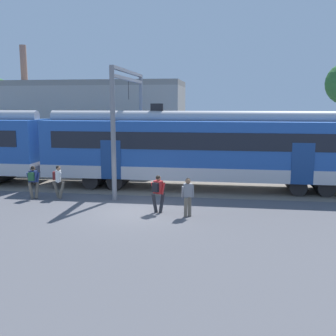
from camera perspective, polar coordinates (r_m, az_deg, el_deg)
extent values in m
plane|color=#515156|center=(17.55, -4.71, -6.30)|extent=(160.00, 160.00, 0.00)
cube|color=slate|center=(25.24, -20.49, -2.04)|extent=(80.00, 4.40, 0.01)
cube|color=silver|center=(21.98, 5.36, -0.33)|extent=(18.00, 3.06, 0.70)
cube|color=#2351A3|center=(21.78, 5.42, 3.70)|extent=(18.00, 3.00, 2.40)
cube|color=black|center=(20.25, 5.20, 3.85)|extent=(16.56, 0.03, 0.90)
cube|color=navy|center=(20.70, 18.97, 0.57)|extent=(1.10, 0.04, 2.10)
cube|color=navy|center=(21.23, -8.30, 1.18)|extent=(1.10, 0.04, 2.10)
cylinder|color=#A4A4A9|center=(21.69, 5.48, 7.33)|extent=(17.64, 0.70, 0.70)
cube|color=black|center=(21.98, -1.63, 8.83)|extent=(0.70, 0.12, 0.40)
cylinder|color=black|center=(22.66, 21.41, -2.19)|extent=(0.90, 2.40, 0.90)
cylinder|color=black|center=(22.38, 17.92, -2.13)|extent=(0.90, 2.40, 0.90)
cylinder|color=black|center=(22.86, -6.97, -1.51)|extent=(0.90, 2.40, 0.90)
cylinder|color=black|center=(23.27, -10.30, -1.40)|extent=(0.90, 2.40, 0.90)
cylinder|color=black|center=(25.83, -23.11, -0.95)|extent=(0.90, 2.40, 0.90)
cylinder|color=#6B6051|center=(20.89, -18.48, -3.01)|extent=(0.16, 0.36, 0.87)
cylinder|color=#6B6051|center=(20.74, -19.29, -3.14)|extent=(0.16, 0.36, 0.87)
cube|color=navy|center=(20.68, -18.98, -1.15)|extent=(0.37, 0.25, 0.56)
cylinder|color=navy|center=(20.73, -19.61, -1.30)|extent=(0.10, 0.25, 0.52)
cylinder|color=navy|center=(20.65, -18.34, -1.27)|extent=(0.10, 0.25, 0.52)
sphere|color=brown|center=(20.64, -19.01, -0.08)|extent=(0.22, 0.22, 0.22)
sphere|color=black|center=(20.62, -19.05, 0.00)|extent=(0.20, 0.20, 0.20)
cube|color=#235633|center=(20.53, -19.23, -1.19)|extent=(0.29, 0.17, 0.40)
cylinder|color=#6B6051|center=(20.44, -15.19, -3.12)|extent=(0.38, 0.25, 0.87)
cylinder|color=#6B6051|center=(20.65, -15.91, -3.02)|extent=(0.38, 0.25, 0.87)
cube|color=silver|center=(20.41, -15.64, -1.12)|extent=(0.34, 0.41, 0.56)
cylinder|color=silver|center=(20.64, -15.78, -1.16)|extent=(0.26, 0.16, 0.52)
cylinder|color=silver|center=(20.19, -15.48, -1.37)|extent=(0.26, 0.16, 0.52)
sphere|color=#9E7051|center=(20.34, -15.63, -0.04)|extent=(0.22, 0.22, 0.22)
sphere|color=black|center=(20.34, -15.69, 0.04)|extent=(0.20, 0.20, 0.20)
cube|color=maroon|center=(20.43, -16.14, -1.08)|extent=(0.24, 0.31, 0.40)
cylinder|color=#28282D|center=(17.28, -0.91, -5.05)|extent=(0.30, 0.38, 0.87)
cylinder|color=#28282D|center=(17.17, -1.96, -5.14)|extent=(0.30, 0.38, 0.87)
cube|color=red|center=(17.06, -1.44, -2.78)|extent=(0.43, 0.38, 0.56)
cylinder|color=red|center=(17.14, -2.19, -2.90)|extent=(0.20, 0.26, 0.52)
cylinder|color=red|center=(17.00, -0.69, -3.00)|extent=(0.20, 0.26, 0.52)
sphere|color=#9E7051|center=(17.00, -1.41, -1.49)|extent=(0.22, 0.22, 0.22)
sphere|color=black|center=(16.98, -1.45, -1.40)|extent=(0.20, 0.20, 0.20)
cube|color=black|center=(16.92, -1.82, -2.82)|extent=(0.32, 0.27, 0.40)
cylinder|color=#6B6051|center=(16.49, 2.59, -5.76)|extent=(0.20, 0.37, 0.87)
cylinder|color=#6B6051|center=(16.77, 3.15, -5.50)|extent=(0.20, 0.37, 0.87)
cube|color=gray|center=(16.46, 2.89, -3.24)|extent=(0.39, 0.29, 0.56)
cylinder|color=gray|center=(16.56, 3.63, -3.34)|extent=(0.13, 0.26, 0.52)
cylinder|color=gray|center=(16.38, 2.14, -3.47)|extent=(0.13, 0.26, 0.52)
sphere|color=brown|center=(16.36, 2.91, -1.92)|extent=(0.22, 0.22, 0.22)
sphere|color=black|center=(16.37, 2.91, -1.80)|extent=(0.20, 0.20, 0.20)
cube|color=black|center=(16.63, 2.85, -3.04)|extent=(0.30, 0.20, 0.40)
cylinder|color=gray|center=(19.28, -7.96, 4.87)|extent=(0.24, 0.24, 6.50)
cylinder|color=gray|center=(25.47, -3.92, 5.99)|extent=(0.24, 0.24, 6.50)
cube|color=gray|center=(22.38, -5.80, 13.71)|extent=(0.20, 6.40, 0.16)
cube|color=gray|center=(22.35, -5.78, 12.69)|extent=(0.20, 6.40, 0.16)
cylinder|color=black|center=(22.32, -5.75, 11.15)|extent=(0.03, 0.03, 1.00)
cube|color=gray|center=(31.50, -12.23, 5.98)|extent=(15.50, 5.00, 6.00)
cube|color=gray|center=(31.48, -12.44, 11.80)|extent=(15.50, 5.00, 0.40)
cylinder|color=#8C6656|center=(33.49, -20.20, 13.69)|extent=(0.50, 0.50, 3.20)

